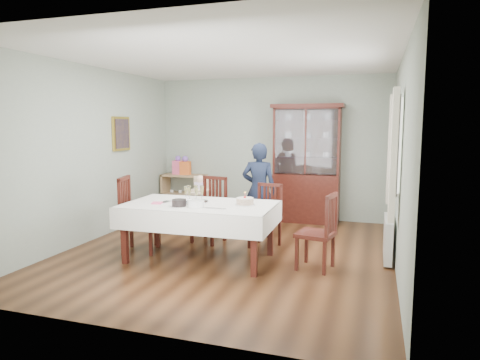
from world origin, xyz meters
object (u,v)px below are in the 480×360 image
at_px(woman, 259,190).
at_px(gift_bag_orange, 185,166).
at_px(china_cabinet, 307,162).
at_px(chair_far_right, 265,228).
at_px(gift_bag_pink, 178,166).
at_px(birthday_cake, 245,202).
at_px(dining_table, 200,231).
at_px(high_chair, 201,210).
at_px(chair_far_left, 209,223).
at_px(sideboard, 184,194).
at_px(chair_end_right, 317,247).
at_px(chair_end_left, 139,229).
at_px(champagne_tray, 194,198).

xyz_separation_m(woman, gift_bag_orange, (-1.89, 1.27, 0.21)).
bearing_deg(woman, china_cabinet, -119.26).
height_order(chair_far_right, gift_bag_pink, gift_bag_pink).
bearing_deg(birthday_cake, gift_bag_pink, 130.38).
distance_m(dining_table, china_cabinet, 2.97).
bearing_deg(china_cabinet, high_chair, -139.22).
relative_size(chair_far_left, high_chair, 1.03).
bearing_deg(dining_table, sideboard, 118.95).
distance_m(china_cabinet, birthday_cake, 2.66).
relative_size(china_cabinet, chair_far_left, 2.18).
bearing_deg(birthday_cake, high_chair, 132.57).
bearing_deg(chair_far_right, chair_far_left, -170.95).
bearing_deg(chair_far_right, gift_bag_orange, 149.02).
xyz_separation_m(chair_end_right, gift_bag_pink, (-3.17, 2.61, 0.68)).
height_order(china_cabinet, chair_far_left, china_cabinet).
height_order(sideboard, gift_bag_pink, gift_bag_pink).
height_order(dining_table, chair_end_right, chair_end_right).
height_order(dining_table, chair_far_left, chair_far_left).
relative_size(chair_far_right, gift_bag_pink, 2.44).
bearing_deg(sideboard, chair_far_left, -55.21).
distance_m(china_cabinet, high_chair, 2.19).
bearing_deg(chair_end_left, chair_far_right, -79.25).
bearing_deg(high_chair, chair_end_right, -31.11).
xyz_separation_m(chair_far_left, chair_end_left, (-0.76, -0.79, 0.02)).
height_order(chair_far_left, chair_end_left, chair_end_left).
bearing_deg(gift_bag_pink, birthday_cake, -49.62).
relative_size(chair_far_right, champagne_tray, 2.50).
height_order(china_cabinet, sideboard, china_cabinet).
distance_m(china_cabinet, chair_far_left, 2.35).
distance_m(chair_end_left, gift_bag_pink, 2.78).
bearing_deg(sideboard, chair_end_right, -40.77).
bearing_deg(china_cabinet, champagne_tray, -112.58).
height_order(woman, high_chair, woman).
xyz_separation_m(chair_end_right, champagne_tray, (-1.65, -0.03, 0.54)).
distance_m(chair_far_left, high_chair, 0.60).
xyz_separation_m(sideboard, chair_end_right, (3.05, -2.63, -0.11)).
relative_size(chair_far_left, gift_bag_pink, 2.62).
bearing_deg(woman, chair_far_right, 108.95).
relative_size(chair_far_left, birthday_cake, 3.82).
distance_m(china_cabinet, chair_far_right, 2.05).
height_order(dining_table, high_chair, high_chair).
bearing_deg(gift_bag_pink, high_chair, -51.83).
bearing_deg(champagne_tray, chair_far_right, 45.39).
bearing_deg(dining_table, gift_bag_pink, 120.98).
bearing_deg(high_chair, dining_table, -67.62).
bearing_deg(chair_far_right, birthday_cake, -86.17).
height_order(woman, birthday_cake, woman).
bearing_deg(chair_end_left, gift_bag_orange, -3.87).
height_order(chair_far_left, woman, woman).
distance_m(woman, champagne_tray, 1.47).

